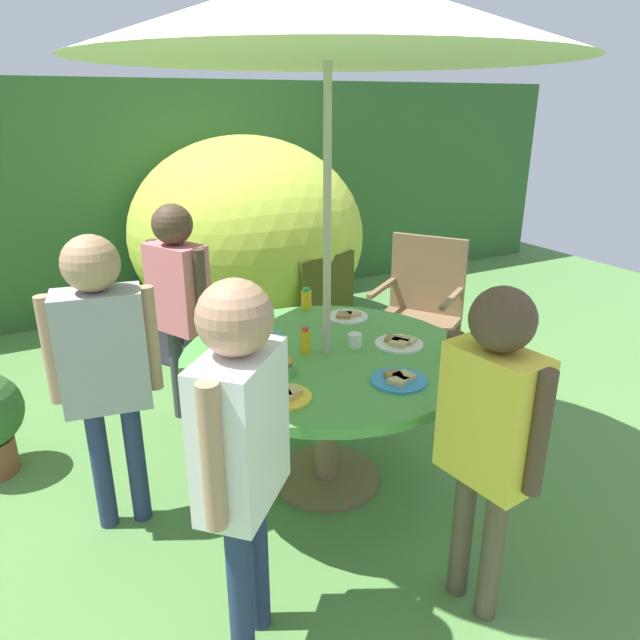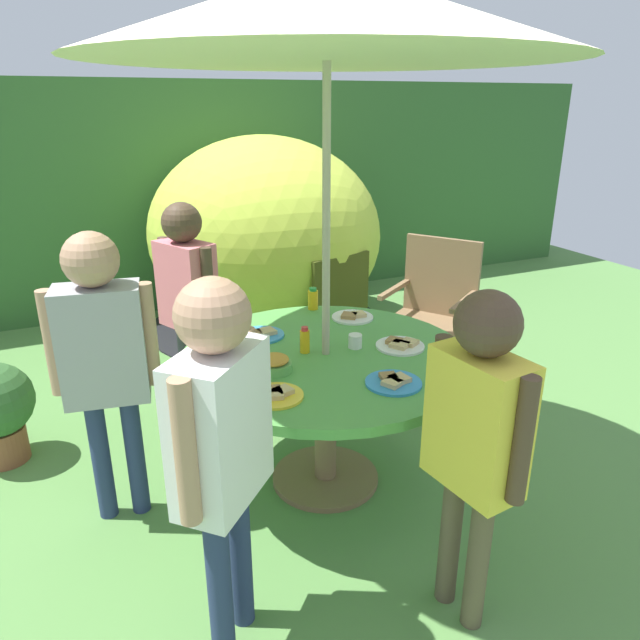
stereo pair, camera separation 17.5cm
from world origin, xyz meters
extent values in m
cube|color=#548442|center=(0.00, 0.00, -0.01)|extent=(10.00, 10.00, 0.02)
cube|color=#33602D|center=(0.00, 3.37, 1.01)|extent=(9.00, 0.70, 2.01)
cylinder|color=brown|center=(0.00, 0.00, 0.01)|extent=(0.54, 0.54, 0.03)
cylinder|color=brown|center=(0.00, 0.00, 0.33)|extent=(0.11, 0.11, 0.67)
cylinder|color=#519E47|center=(0.00, 0.00, 0.69)|extent=(1.38, 1.38, 0.04)
cylinder|color=#B7AD8C|center=(0.00, 0.00, 1.16)|extent=(0.04, 0.04, 2.33)
cone|color=beige|center=(0.00, 0.00, 2.16)|extent=(2.03, 2.03, 0.34)
cylinder|color=brown|center=(0.78, 0.82, 0.20)|extent=(0.04, 0.04, 0.40)
cylinder|color=brown|center=(1.05, 0.41, 0.20)|extent=(0.04, 0.04, 0.40)
cylinder|color=brown|center=(1.14, 1.06, 0.20)|extent=(0.04, 0.04, 0.40)
cylinder|color=brown|center=(1.42, 0.66, 0.20)|extent=(0.04, 0.04, 0.40)
cube|color=brown|center=(1.10, 0.74, 0.42)|extent=(0.69, 0.70, 0.04)
cube|color=brown|center=(1.28, 0.86, 0.71)|extent=(0.32, 0.46, 0.54)
cube|color=brown|center=(0.96, 0.94, 0.64)|extent=(0.42, 0.30, 0.03)
cube|color=brown|center=(1.23, 0.54, 0.64)|extent=(0.42, 0.30, 0.03)
ellipsoid|color=#B2C63F|center=(0.50, 2.27, 0.79)|extent=(2.33, 2.40, 1.59)
cylinder|color=black|center=(0.50, 2.27, 0.01)|extent=(2.47, 2.47, 0.01)
cube|color=#3E4516|center=(0.75, 1.34, 0.44)|extent=(0.51, 0.17, 0.71)
cylinder|color=brown|center=(-1.51, 0.89, 0.10)|extent=(0.25, 0.25, 0.20)
cylinder|color=#3F3F47|center=(-0.47, 1.00, 0.30)|extent=(0.08, 0.08, 0.59)
cylinder|color=#3F3F47|center=(-0.41, 0.87, 0.30)|extent=(0.08, 0.08, 0.59)
cube|color=#EA727F|center=(-0.44, 0.94, 0.84)|extent=(0.32, 0.39, 0.50)
cylinder|color=#4C3828|center=(-0.53, 1.11, 0.87)|extent=(0.06, 0.06, 0.45)
cylinder|color=#4C3828|center=(-0.36, 0.77, 0.87)|extent=(0.06, 0.06, 0.45)
sphere|color=#4C3828|center=(-0.44, 0.94, 1.21)|extent=(0.22, 0.22, 0.22)
cylinder|color=navy|center=(-1.05, 0.18, 0.30)|extent=(0.08, 0.08, 0.61)
cylinder|color=navy|center=(-0.90, 0.16, 0.30)|extent=(0.08, 0.08, 0.61)
cube|color=#99999E|center=(-0.97, 0.17, 0.87)|extent=(0.38, 0.25, 0.51)
cylinder|color=tan|center=(-1.17, 0.20, 0.89)|extent=(0.07, 0.07, 0.46)
cylinder|color=tan|center=(-0.78, 0.13, 0.89)|extent=(0.07, 0.07, 0.46)
sphere|color=tan|center=(-0.97, 0.17, 1.24)|extent=(0.23, 0.23, 0.23)
cylinder|color=navy|center=(-0.75, -0.77, 0.31)|extent=(0.08, 0.08, 0.61)
cylinder|color=navy|center=(-0.65, -0.66, 0.31)|extent=(0.08, 0.08, 0.61)
cube|color=white|center=(-0.70, -0.71, 0.87)|extent=(0.39, 0.39, 0.52)
cylinder|color=tan|center=(-0.84, -0.85, 0.90)|extent=(0.07, 0.07, 0.47)
cylinder|color=tan|center=(-0.56, -0.57, 0.90)|extent=(0.07, 0.07, 0.47)
sphere|color=tan|center=(-0.70, -0.71, 1.25)|extent=(0.23, 0.23, 0.23)
cylinder|color=brown|center=(0.12, -1.03, 0.29)|extent=(0.08, 0.08, 0.58)
cylinder|color=brown|center=(0.11, -0.89, 0.29)|extent=(0.08, 0.08, 0.58)
cube|color=yellow|center=(0.12, -0.96, 0.83)|extent=(0.22, 0.35, 0.49)
cylinder|color=#4C3828|center=(0.14, -1.14, 0.85)|extent=(0.06, 0.06, 0.44)
cylinder|color=#4C3828|center=(0.09, -0.77, 0.85)|extent=(0.06, 0.06, 0.44)
sphere|color=#4C3828|center=(0.12, -0.96, 1.18)|extent=(0.22, 0.22, 0.22)
cylinder|color=#66B259|center=(-0.29, -0.08, 0.73)|extent=(0.16, 0.16, 0.04)
ellipsoid|color=gold|center=(-0.29, -0.08, 0.77)|extent=(0.14, 0.14, 0.04)
cylinder|color=#338CD8|center=(0.13, -0.41, 0.72)|extent=(0.24, 0.24, 0.01)
cube|color=tan|center=(0.15, -0.41, 0.73)|extent=(0.09, 0.09, 0.02)
cube|color=#9E7547|center=(0.12, -0.38, 0.73)|extent=(0.08, 0.08, 0.02)
cube|color=tan|center=(0.10, -0.43, 0.73)|extent=(0.10, 0.10, 0.02)
cylinder|color=white|center=(0.36, -0.08, 0.72)|extent=(0.24, 0.24, 0.01)
cube|color=tan|center=(0.41, -0.09, 0.73)|extent=(0.10, 0.10, 0.02)
cube|color=#9E7547|center=(0.35, -0.05, 0.73)|extent=(0.10, 0.10, 0.02)
cube|color=tan|center=(0.35, -0.10, 0.73)|extent=(0.11, 0.11, 0.02)
cylinder|color=white|center=(0.34, 0.37, 0.72)|extent=(0.23, 0.23, 0.01)
cube|color=tan|center=(0.37, 0.36, 0.73)|extent=(0.07, 0.07, 0.02)
cube|color=#9E7547|center=(0.31, 0.37, 0.73)|extent=(0.11, 0.11, 0.02)
cylinder|color=#338CD8|center=(-0.21, 0.34, 0.72)|extent=(0.24, 0.24, 0.01)
cube|color=tan|center=(-0.18, 0.33, 0.73)|extent=(0.09, 0.09, 0.02)
cube|color=#9E7547|center=(-0.24, 0.34, 0.73)|extent=(0.07, 0.07, 0.02)
cylinder|color=yellow|center=(-0.37, -0.31, 0.72)|extent=(0.23, 0.23, 0.01)
cube|color=tan|center=(-0.34, -0.31, 0.73)|extent=(0.08, 0.08, 0.02)
cube|color=#9E7547|center=(-0.38, -0.29, 0.73)|extent=(0.08, 0.08, 0.02)
cube|color=tan|center=(-0.38, -0.33, 0.73)|extent=(0.08, 0.08, 0.02)
cylinder|color=yellow|center=(0.47, -0.33, 0.76)|extent=(0.05, 0.05, 0.09)
cylinder|color=red|center=(0.47, -0.33, 0.81)|extent=(0.03, 0.03, 0.02)
cylinder|color=yellow|center=(-0.08, 0.06, 0.77)|extent=(0.05, 0.05, 0.11)
cylinder|color=red|center=(-0.08, 0.06, 0.83)|extent=(0.03, 0.03, 0.02)
cylinder|color=yellow|center=(0.20, 0.61, 0.77)|extent=(0.06, 0.06, 0.11)
cylinder|color=green|center=(0.20, 0.61, 0.83)|extent=(0.04, 0.04, 0.02)
cylinder|color=yellow|center=(-0.37, 0.50, 0.76)|extent=(0.05, 0.05, 0.09)
cylinder|color=blue|center=(-0.37, 0.50, 0.81)|extent=(0.04, 0.04, 0.02)
cylinder|color=white|center=(0.16, 0.01, 0.75)|extent=(0.07, 0.07, 0.07)
camera|label=1|loc=(-1.24, -2.23, 1.84)|focal=32.96mm
camera|label=2|loc=(-1.09, -2.31, 1.84)|focal=32.96mm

